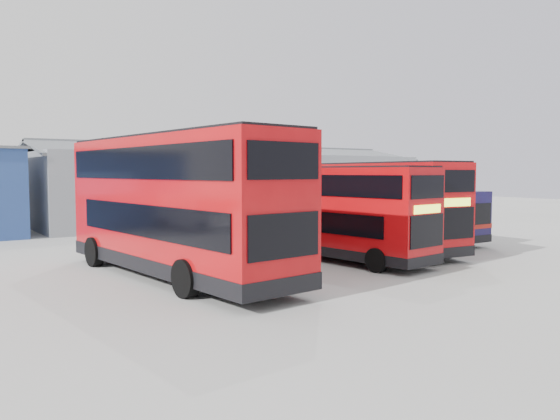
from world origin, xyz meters
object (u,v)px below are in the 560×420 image
at_px(maintenance_shed, 231,186).
at_px(double_decker_right, 377,207).
at_px(single_decker_blue, 398,214).
at_px(double_decker_centre, 334,213).
at_px(double_decker_left, 175,207).

bearing_deg(maintenance_shed, double_decker_right, -98.90).
xyz_separation_m(maintenance_shed, single_decker_blue, (0.92, -17.26, -1.23)).
relative_size(double_decker_centre, single_decker_blue, 0.93).
relative_size(maintenance_shed, double_decker_right, 3.04).
xyz_separation_m(maintenance_shed, double_decker_right, (-3.08, -19.67, -0.53)).
distance_m(maintenance_shed, double_decker_left, 24.82).
relative_size(double_decker_left, single_decker_blue, 1.17).
bearing_deg(double_decker_centre, double_decker_right, 9.27).
height_order(maintenance_shed, double_decker_centre, maintenance_shed).
height_order(double_decker_left, single_decker_blue, double_decker_left).
bearing_deg(double_decker_right, maintenance_shed, 87.34).
relative_size(maintenance_shed, double_decker_centre, 3.20).
bearing_deg(double_decker_left, maintenance_shed, -129.44).
xyz_separation_m(double_decker_left, single_decker_blue, (14.71, 3.38, -1.10)).
bearing_deg(maintenance_shed, single_decker_blue, -86.94).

